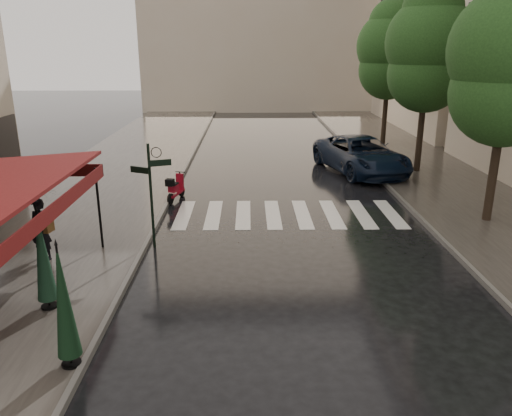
{
  "coord_description": "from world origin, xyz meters",
  "views": [
    {
      "loc": [
        1.6,
        -10.75,
        5.63
      ],
      "look_at": [
        1.8,
        2.39,
        1.4
      ],
      "focal_mm": 35.0,
      "sensor_mm": 36.0,
      "label": 1
    }
  ],
  "objects_px": {
    "parked_car": "(361,155)",
    "parasol_front": "(63,301)",
    "pedestrian_with_umbrella": "(37,202)",
    "parasol_back": "(42,255)",
    "scooter": "(175,189)"
  },
  "relations": [
    {
      "from": "pedestrian_with_umbrella",
      "to": "parasol_back",
      "type": "bearing_deg",
      "value": -54.06
    },
    {
      "from": "parasol_front",
      "to": "parasol_back",
      "type": "distance_m",
      "value": 2.45
    },
    {
      "from": "parked_car",
      "to": "parasol_front",
      "type": "height_order",
      "value": "parasol_front"
    },
    {
      "from": "pedestrian_with_umbrella",
      "to": "scooter",
      "type": "distance_m",
      "value": 6.57
    },
    {
      "from": "pedestrian_with_umbrella",
      "to": "parked_car",
      "type": "relative_size",
      "value": 0.41
    },
    {
      "from": "parked_car",
      "to": "parasol_front",
      "type": "relative_size",
      "value": 2.5
    },
    {
      "from": "pedestrian_with_umbrella",
      "to": "parasol_front",
      "type": "bearing_deg",
      "value": -51.09
    },
    {
      "from": "pedestrian_with_umbrella",
      "to": "scooter",
      "type": "xyz_separation_m",
      "value": [
        2.77,
        5.82,
        -1.29
      ]
    },
    {
      "from": "pedestrian_with_umbrella",
      "to": "parasol_front",
      "type": "relative_size",
      "value": 1.03
    },
    {
      "from": "scooter",
      "to": "parked_car",
      "type": "bearing_deg",
      "value": 43.92
    },
    {
      "from": "pedestrian_with_umbrella",
      "to": "parasol_front",
      "type": "xyz_separation_m",
      "value": [
        2.34,
        -4.8,
        -0.35
      ]
    },
    {
      "from": "pedestrian_with_umbrella",
      "to": "parasol_back",
      "type": "height_order",
      "value": "pedestrian_with_umbrella"
    },
    {
      "from": "parked_car",
      "to": "parasol_front",
      "type": "bearing_deg",
      "value": -134.11
    },
    {
      "from": "scooter",
      "to": "parasol_back",
      "type": "xyz_separation_m",
      "value": [
        -1.64,
        -8.48,
        0.9
      ]
    },
    {
      "from": "parasol_front",
      "to": "parked_car",
      "type": "bearing_deg",
      "value": 60.61
    }
  ]
}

